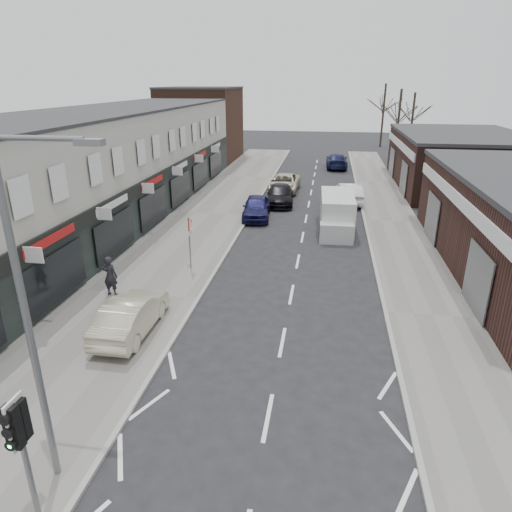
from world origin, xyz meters
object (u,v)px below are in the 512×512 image
at_px(traffic_light, 19,434).
at_px(parked_car_left_a, 256,207).
at_px(parked_car_right_a, 349,193).
at_px(parked_car_left_b, 280,195).
at_px(white_van, 337,213).
at_px(pedestrian, 110,276).
at_px(parked_car_right_c, 337,161).
at_px(sedan_on_pavement, 131,315).
at_px(parked_car_left_c, 285,183).
at_px(warning_sign, 190,228).
at_px(parked_car_right_b, 339,198).
at_px(street_lamp, 31,304).

relative_size(traffic_light, parked_car_left_a, 0.70).
bearing_deg(parked_car_right_a, parked_car_left_b, 7.48).
bearing_deg(parked_car_left_b, white_van, -58.86).
xyz_separation_m(white_van, parked_car_right_a, (1.01, 6.97, -0.27)).
distance_m(pedestrian, parked_car_right_c, 34.93).
bearing_deg(pedestrian, sedan_on_pavement, 132.49).
relative_size(parked_car_left_b, parked_car_right_c, 0.90).
bearing_deg(pedestrian, parked_car_left_c, -98.82).
xyz_separation_m(warning_sign, parked_car_left_b, (2.96, 13.74, -1.50)).
distance_m(warning_sign, parked_car_right_c, 30.92).
distance_m(traffic_light, parked_car_right_c, 44.54).
bearing_deg(parked_car_left_b, parked_car_right_c, 70.23).
distance_m(sedan_on_pavement, parked_car_left_a, 16.13).
xyz_separation_m(pedestrian, parked_car_right_b, (9.91, 16.79, -0.25)).
distance_m(white_van, parked_car_right_b, 5.40).
relative_size(traffic_light, parked_car_right_c, 0.58).
height_order(warning_sign, parked_car_left_b, warning_sign).
bearing_deg(parked_car_left_b, parked_car_right_b, -10.39).
xyz_separation_m(traffic_light, sedan_on_pavement, (-1.17, 7.69, -1.60)).
xyz_separation_m(pedestrian, parked_car_left_a, (4.31, 13.16, -0.25)).
bearing_deg(parked_car_right_a, pedestrian, 54.92).
xyz_separation_m(warning_sign, parked_car_left_c, (2.87, 18.09, -1.49)).
height_order(sedan_on_pavement, parked_car_left_c, sedan_on_pavement).
distance_m(warning_sign, sedan_on_pavement, 6.49).
xyz_separation_m(warning_sign, parked_car_right_c, (7.36, 30.00, -1.42)).
distance_m(traffic_light, street_lamp, 2.52).
relative_size(parked_car_left_b, parked_car_right_a, 1.03).
distance_m(traffic_light, pedestrian, 11.12).
bearing_deg(parked_car_right_a, parked_car_left_a, 34.33).
xyz_separation_m(sedan_on_pavement, parked_car_right_c, (7.77, 36.33, -0.04)).
height_order(street_lamp, white_van, street_lamp).
height_order(traffic_light, parked_car_right_c, traffic_light).
xyz_separation_m(white_van, parked_car_left_a, (-5.40, 1.75, -0.28)).
distance_m(sedan_on_pavement, parked_car_left_b, 20.35).
distance_m(white_van, sedan_on_pavement, 16.13).
bearing_deg(traffic_light, parked_car_left_b, 85.47).
bearing_deg(traffic_light, parked_car_left_c, 86.23).
relative_size(traffic_light, street_lamp, 0.39).
bearing_deg(parked_car_right_a, street_lamp, 69.96).
bearing_deg(parked_car_left_a, parked_car_left_b, 68.23).
bearing_deg(parked_car_left_b, sedan_on_pavement, -104.14).
relative_size(sedan_on_pavement, parked_car_right_b, 0.95).
bearing_deg(pedestrian, traffic_light, 112.78).
height_order(street_lamp, warning_sign, street_lamp).
bearing_deg(white_van, parked_car_left_b, 123.95).
bearing_deg(warning_sign, parked_car_right_a, 61.24).
bearing_deg(pedestrian, parked_car_left_b, -102.43).
xyz_separation_m(traffic_light, warning_sign, (-0.76, 14.02, -0.21)).
xyz_separation_m(street_lamp, parked_car_right_b, (6.73, 26.10, -3.86)).
xyz_separation_m(white_van, parked_car_left_c, (-4.29, 10.17, -0.33)).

